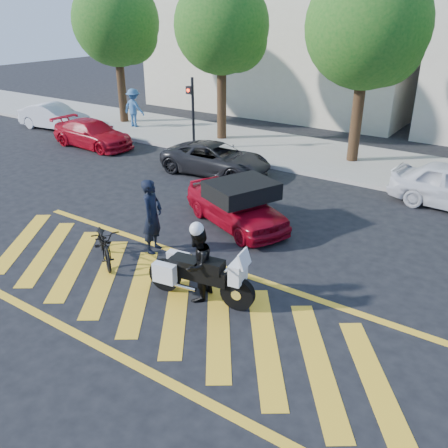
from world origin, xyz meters
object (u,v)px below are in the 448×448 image
Objects in this scene: bicycle at (104,243)px; officer_moto at (198,264)px; police_motorcycle at (198,274)px; red_convertible at (236,204)px; officer_bike at (152,216)px; parked_far_left at (54,117)px; parked_left at (93,134)px; parked_mid_left at (216,159)px.

bicycle is 1.11× the size of officer_moto.
red_convertible is at bearing 102.05° from police_motorcycle.
officer_bike reaches higher than parked_far_left.
officer_bike is 0.47× the size of parked_left.
bicycle is 3.02m from officer_moto.
officer_bike is at bearing -175.77° from red_convertible.
parked_far_left is at bearing 78.51° from parked_mid_left.
officer_moto reaches higher than bicycle.
bicycle is at bearing -172.40° from parked_mid_left.
officer_moto is 0.45× the size of red_convertible.
parked_mid_left reaches higher than bicycle.
police_motorcycle is at bearing -121.17° from parked_left.
parked_far_left is 0.94× the size of parked_left.
parked_mid_left is (-2.29, 6.16, -0.40)m from officer_bike.
bicycle is 3.02m from police_motorcycle.
bicycle is 15.48m from parked_far_left.
parked_far_left is (-15.92, 8.60, 0.04)m from police_motorcycle.
bicycle is at bearing -129.19° from parked_left.
officer_moto is 0.41× the size of parked_left.
parked_far_left is 0.92× the size of parked_mid_left.
parked_left is at bearing -131.25° from officer_moto.
bicycle is 0.50× the size of red_convertible.
parked_far_left is at bearing -127.26° from officer_moto.
officer_bike is 0.47× the size of parked_mid_left.
parked_left is at bearing -113.00° from parked_far_left.
officer_bike is at bearing 144.83° from police_motorcycle.
officer_moto reaches higher than parked_mid_left.
parked_far_left is 11.36m from parked_mid_left.
red_convertible is 10.71m from parked_left.
parked_left is (4.38, -1.29, -0.04)m from parked_far_left.
police_motorcycle is at bearing 61.35° from officer_moto.
parked_far_left is at bearing 142.75° from police_motorcycle.
parked_left reaches higher than police_motorcycle.
officer_bike reaches higher than red_convertible.
red_convertible is (0.90, 2.60, -0.35)m from officer_bike.
officer_moto reaches higher than parked_far_left.
red_convertible reaches higher than parked_left.
parked_left is (-8.53, 7.25, 0.11)m from bicycle.
parked_left is at bearing 138.77° from police_motorcycle.
officer_moto is 18.08m from parked_far_left.
bicycle is (-0.68, -1.09, -0.50)m from officer_bike.
officer_moto reaches higher than red_convertible.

